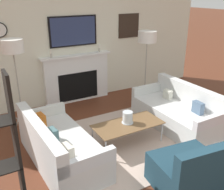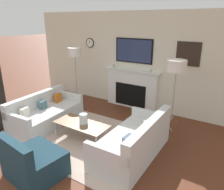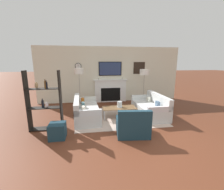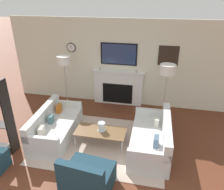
% 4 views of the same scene
% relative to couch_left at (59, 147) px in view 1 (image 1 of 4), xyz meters
% --- Properties ---
extents(fireplace_wall, '(7.07, 0.28, 2.70)m').
position_rel_couch_left_xyz_m(fireplace_wall, '(1.21, 2.26, 0.95)').
color(fireplace_wall, silver).
rests_on(fireplace_wall, ground_plane).
extents(area_rug, '(3.02, 2.29, 0.01)m').
position_rel_couch_left_xyz_m(area_rug, '(1.21, 0.00, -0.27)').
color(area_rug, '#BBA292').
rests_on(area_rug, ground_plane).
extents(couch_left, '(0.92, 1.85, 0.76)m').
position_rel_couch_left_xyz_m(couch_left, '(0.00, 0.00, 0.00)').
color(couch_left, silver).
rests_on(couch_left, ground_plane).
extents(couch_right, '(0.87, 1.83, 0.79)m').
position_rel_couch_left_xyz_m(couch_right, '(2.42, 0.00, 0.01)').
color(couch_right, silver).
rests_on(couch_right, ground_plane).
extents(armchair, '(0.95, 0.86, 0.78)m').
position_rel_couch_left_xyz_m(armchair, '(1.31, -1.42, -0.01)').
color(armchair, '#1A3542').
rests_on(armchair, ground_plane).
extents(coffee_table, '(1.20, 0.56, 0.38)m').
position_rel_couch_left_xyz_m(coffee_table, '(1.20, -0.07, 0.09)').
color(coffee_table, brown).
rests_on(coffee_table, ground_plane).
extents(hurricane_candle, '(0.20, 0.20, 0.21)m').
position_rel_couch_left_xyz_m(hurricane_candle, '(1.22, -0.03, 0.20)').
color(hurricane_candle, silver).
rests_on(hurricane_candle, coffee_table).
extents(floor_lamp_left, '(0.39, 0.39, 1.72)m').
position_rel_couch_left_xyz_m(floor_lamp_left, '(-0.25, 1.43, 1.30)').
color(floor_lamp_left, '#9E998E').
rests_on(floor_lamp_left, ground_plane).
extents(floor_lamp_right, '(0.42, 0.42, 1.66)m').
position_rel_couch_left_xyz_m(floor_lamp_right, '(2.67, 1.43, 1.23)').
color(floor_lamp_right, '#9E998E').
rests_on(floor_lamp_right, ground_plane).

